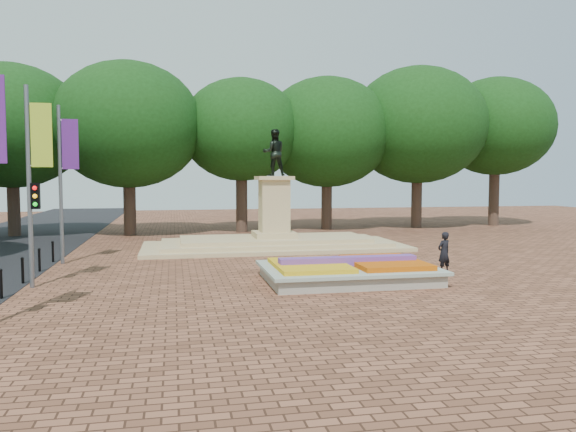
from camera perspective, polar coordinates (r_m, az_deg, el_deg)
The scene contains 7 objects.
ground at distance 22.74m, azimuth 2.15°, elevation -5.78°, with size 90.00×90.00×0.00m, color brown.
flower_bed at distance 21.06m, azimuth 6.18°, elevation -5.55°, with size 6.30×4.30×0.91m.
monument at distance 30.39m, azimuth -1.42°, elevation -1.63°, with size 14.00×6.00×6.40m.
tree_row_back at distance 40.60m, azimuth -0.67°, elevation 7.97°, with size 44.80×8.80×10.43m.
banner_poles at distance 21.01m, azimuth -24.70°, elevation 3.67°, with size 0.88×11.17×7.00m.
bollard_row at distance 21.24m, azimuth -26.20°, elevation -5.46°, with size 0.12×13.12×0.98m.
pedestrian at distance 23.32m, azimuth 15.56°, elevation -3.61°, with size 0.61×0.40×1.67m, color black.
Camera 1 is at (-5.31, -21.77, 3.86)m, focal length 35.00 mm.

